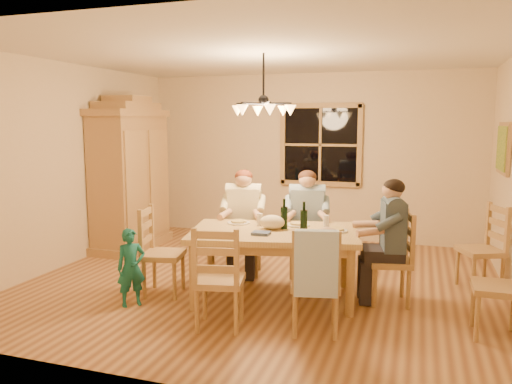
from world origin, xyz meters
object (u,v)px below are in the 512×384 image
(chair_near_left, at_px, (220,296))
(child, at_px, (131,267))
(chair_spare_back, at_px, (480,264))
(chair_near_right, at_px, (315,300))
(chair_far_left, at_px, (244,251))
(chandelier, at_px, (263,108))
(dining_table, at_px, (274,239))
(adult_slate_man, at_px, (391,226))
(chair_end_left, at_px, (164,268))
(adult_woman, at_px, (244,209))
(chair_end_right, at_px, (389,275))
(wine_bottle_b, at_px, (304,217))
(armoire, at_px, (131,179))
(adult_plaid_man, at_px, (307,210))
(wine_bottle_a, at_px, (284,214))
(chair_spare_front, at_px, (496,304))
(chair_far_right, at_px, (306,252))

(chair_near_left, relative_size, child, 1.20)
(chair_near_left, distance_m, chair_spare_back, 3.11)
(chair_near_left, relative_size, chair_near_right, 1.00)
(chair_far_left, bearing_deg, chair_near_left, 90.00)
(chandelier, height_order, chair_near_left, chandelier)
(dining_table, bearing_deg, adult_slate_man, 11.87)
(chair_far_left, xyz_separation_m, chair_spare_back, (2.78, 0.29, 0.00))
(dining_table, xyz_separation_m, chair_far_left, (-0.61, 0.73, -0.36))
(chandelier, height_order, chair_end_left, chandelier)
(adult_woman, distance_m, chair_spare_back, 2.85)
(dining_table, relative_size, chair_end_right, 1.98)
(dining_table, bearing_deg, chair_end_right, 11.87)
(wine_bottle_b, bearing_deg, armoire, 153.88)
(chair_near_right, bearing_deg, adult_plaid_man, 93.37)
(chair_far_left, distance_m, chair_spare_back, 2.80)
(adult_slate_man, bearing_deg, wine_bottle_a, 85.13)
(chair_near_left, bearing_deg, chair_end_left, 133.26)
(wine_bottle_a, xyz_separation_m, chair_spare_front, (2.09, -0.44, -0.62))
(dining_table, xyz_separation_m, adult_slate_man, (1.21, 0.25, 0.18))
(dining_table, relative_size, wine_bottle_b, 5.95)
(chair_far_right, height_order, adult_woman, adult_woman)
(adult_slate_man, bearing_deg, wine_bottle_b, 94.61)
(child, bearing_deg, wine_bottle_b, -23.31)
(wine_bottle_b, bearing_deg, child, -158.27)
(dining_table, height_order, chair_far_right, chair_far_right)
(adult_slate_man, relative_size, chair_spare_back, 0.88)
(wine_bottle_a, bearing_deg, adult_woman, 138.26)
(chair_near_right, relative_size, chair_end_right, 1.00)
(chair_end_right, distance_m, adult_woman, 1.95)
(chair_far_right, distance_m, wine_bottle_a, 1.00)
(chair_far_left, height_order, chair_end_right, same)
(armoire, bearing_deg, child, -58.15)
(chair_end_left, distance_m, adult_woman, 1.27)
(chandelier, distance_m, chair_spare_front, 3.14)
(dining_table, height_order, wine_bottle_a, wine_bottle_a)
(chair_end_left, relative_size, adult_woman, 1.13)
(chair_far_right, relative_size, adult_woman, 1.13)
(chair_far_right, height_order, chair_near_left, same)
(chandelier, bearing_deg, chair_near_right, -54.23)
(chair_near_left, distance_m, adult_plaid_man, 1.93)
(chair_far_left, relative_size, wine_bottle_a, 3.00)
(chair_near_right, bearing_deg, chair_spare_front, 2.55)
(chair_end_left, height_order, child, chair_end_left)
(armoire, height_order, wine_bottle_b, armoire)
(adult_plaid_man, bearing_deg, chair_end_left, 27.98)
(armoire, xyz_separation_m, adult_plaid_man, (2.86, -0.59, -0.22))
(chair_far_left, distance_m, chair_near_left, 1.68)
(chair_end_right, bearing_deg, wine_bottle_a, 85.13)
(chair_end_left, xyz_separation_m, wine_bottle_a, (1.29, 0.37, 0.62))
(chair_spare_front, bearing_deg, chair_far_right, 58.55)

